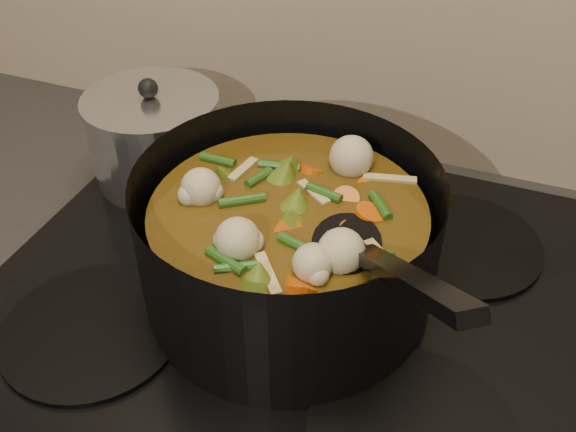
% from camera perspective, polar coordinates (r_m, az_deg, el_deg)
% --- Properties ---
extents(stovetop, '(0.62, 0.54, 0.03)m').
position_cam_1_polar(stovetop, '(0.70, 0.21, -6.68)').
color(stovetop, black).
rests_on(stovetop, counter).
extents(stockpot, '(0.39, 0.39, 0.22)m').
position_cam_1_polar(stockpot, '(0.64, 0.03, -2.41)').
color(stockpot, black).
rests_on(stockpot, stovetop).
extents(saucepan, '(0.17, 0.17, 0.14)m').
position_cam_1_polar(saucepan, '(0.83, -11.70, 6.89)').
color(saucepan, silver).
rests_on(saucepan, stovetop).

